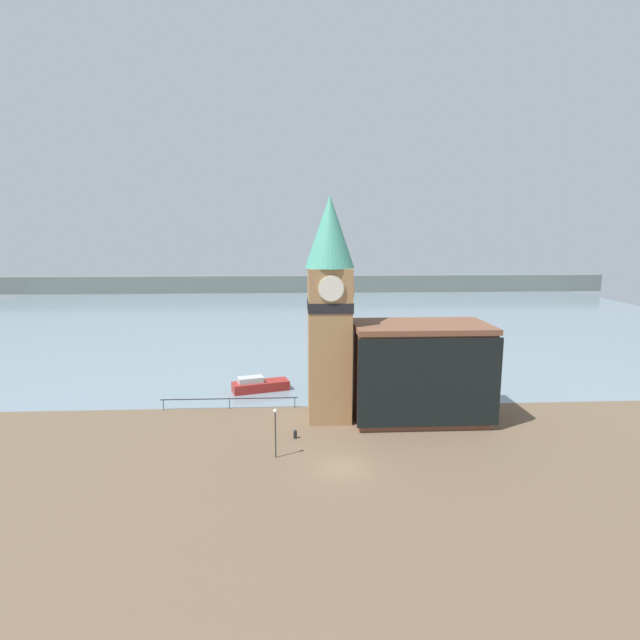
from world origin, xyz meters
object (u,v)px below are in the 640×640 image
(clock_tower, at_px, (330,304))
(boat_near, at_px, (259,385))
(pier_building, at_px, (420,372))
(lamp_post, at_px, (275,424))
(mooring_bollard_near, at_px, (295,434))

(clock_tower, height_order, boat_near, clock_tower)
(clock_tower, relative_size, pier_building, 1.64)
(boat_near, distance_m, lamp_post, 17.27)
(clock_tower, distance_m, lamp_post, 12.50)
(boat_near, relative_size, mooring_bollard_near, 8.59)
(pier_building, bearing_deg, mooring_bollard_near, -160.53)
(clock_tower, bearing_deg, mooring_bollard_near, -125.46)
(pier_building, bearing_deg, lamp_post, -149.53)
(clock_tower, distance_m, mooring_bollard_near, 11.92)
(pier_building, height_order, lamp_post, pier_building)
(boat_near, height_order, mooring_bollard_near, boat_near)
(pier_building, height_order, boat_near, pier_building)
(boat_near, bearing_deg, pier_building, -47.17)
(clock_tower, relative_size, boat_near, 3.16)
(clock_tower, bearing_deg, pier_building, -2.78)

